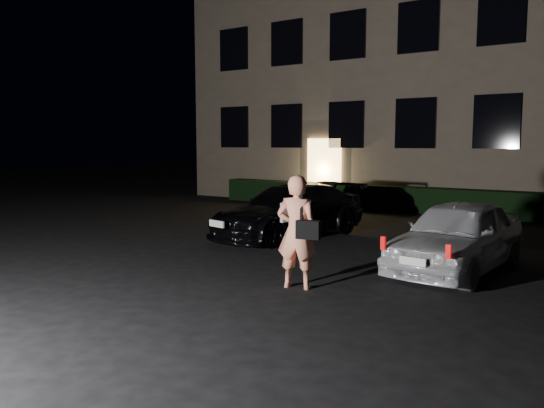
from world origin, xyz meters
The scene contains 6 objects.
ground centered at (0.00, 0.00, 0.00)m, with size 80.00×80.00×0.00m, color black.
building centered at (0.00, 14.99, 6.00)m, with size 20.00×8.11×12.00m.
hedge centered at (0.00, 10.50, 0.42)m, with size 15.00×0.70×0.85m, color black.
sedan centered at (-0.82, 4.15, 0.65)m, with size 2.68×4.73×1.29m.
hatch centered at (3.60, 2.81, 0.65)m, with size 1.90×3.93×1.29m.
man centered at (1.79, 0.17, 0.91)m, with size 0.82×0.58×1.82m.
Camera 1 is at (6.08, -6.95, 2.30)m, focal length 35.00 mm.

